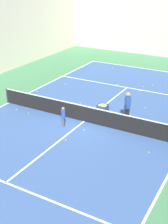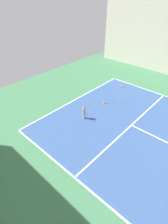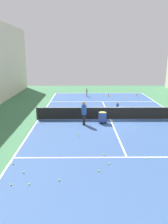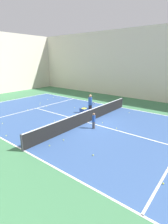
# 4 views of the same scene
# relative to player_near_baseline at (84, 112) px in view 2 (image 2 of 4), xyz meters

# --- Properties ---
(line_baseline_near) EXTENTS (11.78, 0.10, 0.00)m
(line_baseline_near) POSITION_rel_player_near_baseline_xyz_m (-1.72, -2.45, -0.60)
(line_baseline_near) COLOR white
(line_baseline_near) RESTS_ON ground
(line_service_near) EXTENTS (11.78, 0.10, 0.00)m
(line_service_near) POSITION_rel_player_near_baseline_xyz_m (-1.72, 3.12, -0.60)
(line_service_near) COLOR white
(line_service_near) RESTS_ON ground
(player_near_baseline) EXTENTS (0.26, 0.56, 1.06)m
(player_near_baseline) POSITION_rel_player_near_baseline_xyz_m (0.00, 0.00, 0.00)
(player_near_baseline) COLOR gray
(player_near_baseline) RESTS_ON ground
(training_cone_0) EXTENTS (0.23, 0.23, 0.32)m
(training_cone_0) POSITION_rel_player_near_baseline_xyz_m (-6.52, -0.70, -0.44)
(training_cone_0) COLOR orange
(training_cone_0) RESTS_ON ground
(training_cone_1) EXTENTS (0.22, 0.22, 0.29)m
(training_cone_1) POSITION_rel_player_near_baseline_xyz_m (-2.75, -0.10, -0.45)
(training_cone_1) COLOR orange
(training_cone_1) RESTS_ON ground
(tennis_ball_1) EXTENTS (0.07, 0.07, 0.07)m
(tennis_ball_1) POSITION_rel_player_near_baseline_xyz_m (-7.56, -0.02, -0.57)
(tennis_ball_1) COLOR yellow
(tennis_ball_1) RESTS_ON ground
(tennis_ball_4) EXTENTS (0.07, 0.07, 0.07)m
(tennis_ball_4) POSITION_rel_player_near_baseline_xyz_m (-1.99, -0.53, -0.57)
(tennis_ball_4) COLOR yellow
(tennis_ball_4) RESTS_ON ground
(tennis_ball_7) EXTENTS (0.07, 0.07, 0.07)m
(tennis_ball_7) POSITION_rel_player_near_baseline_xyz_m (-3.89, -1.37, -0.57)
(tennis_ball_7) COLOR yellow
(tennis_ball_7) RESTS_ON ground
(tennis_ball_9) EXTENTS (0.07, 0.07, 0.07)m
(tennis_ball_9) POSITION_rel_player_near_baseline_xyz_m (-5.57, 3.00, -0.57)
(tennis_ball_9) COLOR yellow
(tennis_ball_9) RESTS_ON ground
(tennis_ball_14) EXTENTS (0.07, 0.07, 0.07)m
(tennis_ball_14) POSITION_rel_player_near_baseline_xyz_m (-4.84, -0.58, -0.57)
(tennis_ball_14) COLOR yellow
(tennis_ball_14) RESTS_ON ground
(tennis_ball_19) EXTENTS (0.07, 0.07, 0.07)m
(tennis_ball_19) POSITION_rel_player_near_baseline_xyz_m (-4.80, 0.72, -0.57)
(tennis_ball_19) COLOR yellow
(tennis_ball_19) RESTS_ON ground
(tennis_ball_24) EXTENTS (0.07, 0.07, 0.07)m
(tennis_ball_24) POSITION_rel_player_near_baseline_xyz_m (-5.30, -2.82, -0.57)
(tennis_ball_24) COLOR yellow
(tennis_ball_24) RESTS_ON ground
(tennis_ball_29) EXTENTS (0.07, 0.07, 0.07)m
(tennis_ball_29) POSITION_rel_player_near_baseline_xyz_m (-7.25, -1.47, -0.57)
(tennis_ball_29) COLOR yellow
(tennis_ball_29) RESTS_ON ground
(tennis_ball_34) EXTENTS (0.07, 0.07, 0.07)m
(tennis_ball_34) POSITION_rel_player_near_baseline_xyz_m (-4.42, 0.25, -0.57)
(tennis_ball_34) COLOR yellow
(tennis_ball_34) RESTS_ON ground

